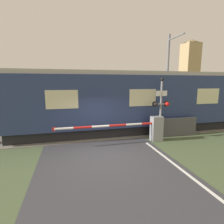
% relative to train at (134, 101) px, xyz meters
% --- Properties ---
extents(ground_plane, '(80.00, 80.00, 0.00)m').
position_rel_train_xyz_m(ground_plane, '(-2.68, -3.46, -1.96)').
color(ground_plane, '#475638').
extents(track_bed, '(36.00, 3.20, 0.13)m').
position_rel_train_xyz_m(track_bed, '(-2.68, 0.00, -1.94)').
color(track_bed, slate).
rests_on(track_bed, ground_plane).
extents(train, '(16.09, 2.80, 3.83)m').
position_rel_train_xyz_m(train, '(0.00, 0.00, 0.00)').
color(train, black).
rests_on(train, ground_plane).
extents(crossing_barrier, '(5.72, 0.44, 1.35)m').
position_rel_train_xyz_m(crossing_barrier, '(0.09, -2.20, -1.23)').
color(crossing_barrier, gray).
rests_on(crossing_barrier, ground_plane).
extents(signal_post, '(0.99, 0.26, 3.43)m').
position_rel_train_xyz_m(signal_post, '(0.80, -2.03, -0.01)').
color(signal_post, gray).
rests_on(signal_post, ground_plane).
extents(catenary_pole, '(0.20, 1.90, 6.75)m').
position_rel_train_xyz_m(catenary_pole, '(3.43, 1.77, 1.56)').
color(catenary_pole, slate).
rests_on(catenary_pole, ground_plane).
extents(distant_building, '(3.15, 3.15, 11.48)m').
position_rel_train_xyz_m(distant_building, '(19.40, 20.12, 3.86)').
color(distant_building, tan).
rests_on(distant_building, ground_plane).
extents(roadside_fence, '(3.03, 0.06, 1.10)m').
position_rel_train_xyz_m(roadside_fence, '(1.89, -1.73, -1.41)').
color(roadside_fence, '#4C4C51').
rests_on(roadside_fence, ground_plane).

